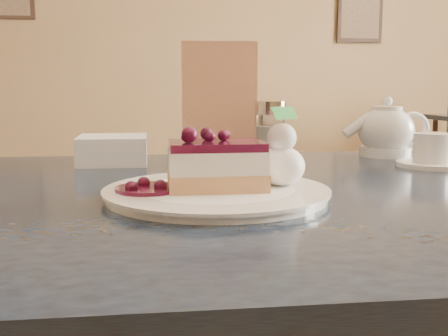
{
  "coord_description": "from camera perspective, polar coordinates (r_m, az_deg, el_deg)",
  "views": [
    {
      "loc": [
        -0.3,
        -0.4,
        0.93
      ],
      "look_at": [
        -0.2,
        0.24,
        0.83
      ],
      "focal_mm": 45.0,
      "sensor_mm": 36.0,
      "label": 1
    }
  ],
  "objects": [
    {
      "name": "main_table",
      "position": [
        0.8,
        -1.18,
        -8.04
      ],
      "size": [
        1.26,
        0.85,
        0.78
      ],
      "rotation": [
        0.0,
        0.0,
        -0.01
      ],
      "color": "#1A2639",
      "rests_on": "ground"
    },
    {
      "name": "dessert_plate",
      "position": [
        0.73,
        -0.77,
        -2.61
      ],
      "size": [
        0.29,
        0.29,
        0.01
      ],
      "primitive_type": "cylinder",
      "color": "white",
      "rests_on": "main_table"
    },
    {
      "name": "cheesecake_slice",
      "position": [
        0.72,
        -0.78,
        0.24
      ],
      "size": [
        0.13,
        0.09,
        0.06
      ],
      "rotation": [
        0.0,
        0.0,
        -0.01
      ],
      "color": "tan",
      "rests_on": "dessert_plate"
    },
    {
      "name": "whipped_cream",
      "position": [
        0.75,
        5.85,
        0.21
      ],
      "size": [
        0.06,
        0.06,
        0.06
      ],
      "color": "white",
      "rests_on": "dessert_plate"
    },
    {
      "name": "berry_sauce",
      "position": [
        0.72,
        -7.73,
        -2.13
      ],
      "size": [
        0.08,
        0.08,
        0.01
      ],
      "primitive_type": "cylinder",
      "color": "#440D26",
      "rests_on": "dessert_plate"
    },
    {
      "name": "tea_set",
      "position": [
        1.17,
        16.89,
        3.16
      ],
      "size": [
        0.19,
        0.27,
        0.11
      ],
      "color": "white",
      "rests_on": "main_table"
    },
    {
      "name": "menu_card",
      "position": [
        1.11,
        -0.48,
        6.83
      ],
      "size": [
        0.15,
        0.03,
        0.23
      ],
      "primitive_type": "cube",
      "rotation": [
        0.0,
        0.0,
        -0.01
      ],
      "color": "beige",
      "rests_on": "main_table"
    },
    {
      "name": "sugar_shaker",
      "position": [
        1.11,
        4.71,
        3.93
      ],
      "size": [
        0.06,
        0.06,
        0.11
      ],
      "color": "white",
      "rests_on": "main_table"
    },
    {
      "name": "napkin_stack",
      "position": [
        1.06,
        -11.22,
        1.83
      ],
      "size": [
        0.13,
        0.13,
        0.05
      ],
      "primitive_type": "cube",
      "rotation": [
        0.0,
        0.0,
        -0.01
      ],
      "color": "white",
      "rests_on": "main_table"
    }
  ]
}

